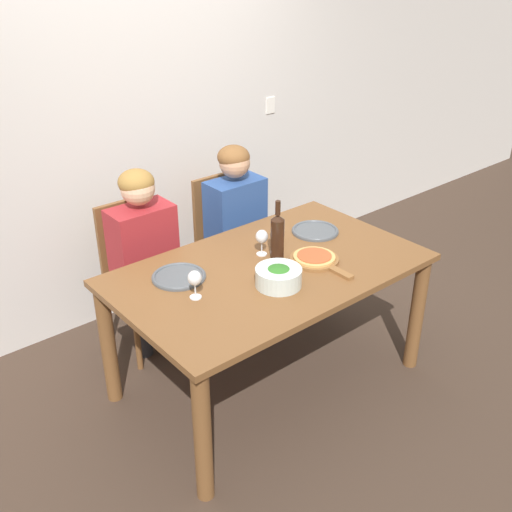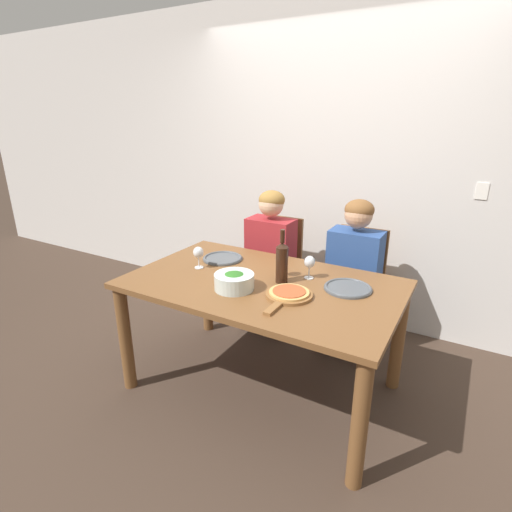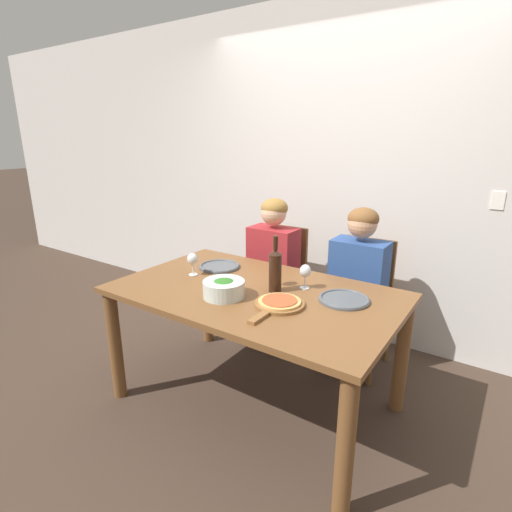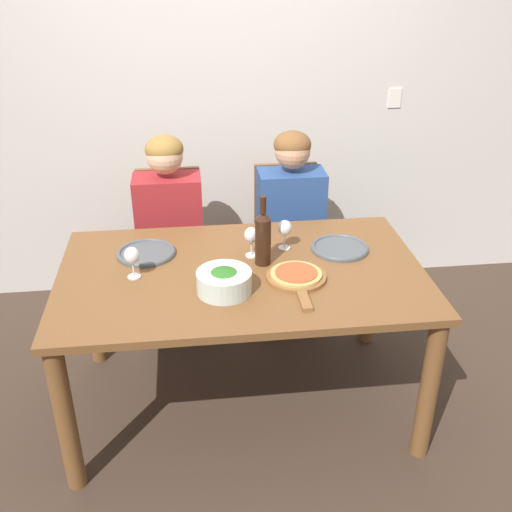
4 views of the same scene
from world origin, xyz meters
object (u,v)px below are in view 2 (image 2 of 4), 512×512
Objects in this scene: pizza_on_board at (288,294)px; wine_glass_left at (198,253)px; chair_left at (276,270)px; person_woman at (270,249)px; dinner_plate_left at (223,258)px; dinner_plate_right at (348,288)px; broccoli_bowl at (234,281)px; wine_bottle at (282,261)px; wine_glass_right at (309,263)px; chair_right at (356,286)px; person_man at (354,264)px; wine_glass_centre at (281,261)px.

wine_glass_left is at bearing 171.41° from pizza_on_board.
chair_left is 0.79× the size of person_woman.
dinner_plate_right is at bearing -3.60° from dinner_plate_left.
pizza_on_board is (-0.27, -0.27, 0.01)m from dinner_plate_right.
chair_left reaches higher than broccoli_bowl.
wine_bottle is at bearing 49.69° from broccoli_bowl.
pizza_on_board is (0.68, -0.33, 0.01)m from dinner_plate_left.
wine_glass_left is (-0.73, 0.11, 0.09)m from pizza_on_board.
person_woman is at bearing 136.31° from wine_glass_right.
chair_left is at bearing 103.54° from broccoli_bowl.
wine_glass_left is at bearing -134.47° from chair_right.
dinner_plate_right is (0.14, -0.59, 0.07)m from person_man.
person_man is 3.54× the size of wine_bottle.
wine_glass_left and wine_glass_centre have the same top height.
broccoli_bowl is 1.59× the size of wine_glass_centre.
wine_glass_left is 0.75m from wine_glass_right.
dinner_plate_left is 1.89× the size of wine_glass_right.
pizza_on_board is 2.73× the size of wine_glass_right.
wine_glass_centre is (0.15, 0.31, 0.05)m from broccoli_bowl.
wine_glass_right is (0.57, -0.55, 0.16)m from person_woman.
pizza_on_board is (0.33, 0.06, -0.03)m from broccoli_bowl.
dinner_plate_right is 0.29m from wine_glass_right.
wine_bottle is at bearing -107.68° from chair_right.
wine_glass_centre reaches higher than dinner_plate_left.
wine_glass_centre is (0.41, -0.73, 0.39)m from chair_left.
wine_glass_right is at bearing -49.18° from chair_left.
dinner_plate_left is at bearing 176.40° from dinner_plate_right.
pizza_on_board is (-0.13, -0.98, 0.30)m from chair_right.
broccoli_bowl is at bearing -150.89° from dinner_plate_right.
dinner_plate_left is at bearing 171.47° from wine_glass_centre.
person_woman is at bearing 123.12° from wine_bottle.
broccoli_bowl is (0.25, -1.04, 0.33)m from chair_left.
dinner_plate_left is (-0.10, -0.65, 0.29)m from chair_left.
wine_glass_centre is (0.55, 0.14, 0.00)m from wine_glass_left.
dinner_plate_right is at bearing 9.15° from wine_glass_left.
person_woman is at bearing 123.62° from wine_glass_centre.
person_woman and person_man have the same top height.
wine_glass_left reaches higher than pizza_on_board.
wine_glass_centre is at bearing -160.53° from wine_glass_right.
chair_right is at bearing 90.00° from person_man.
broccoli_bowl is 0.84× the size of dinner_plate_left.
wine_glass_centre is at bearing 63.85° from broccoli_bowl.
wine_glass_right is (-0.00, 0.31, 0.09)m from pizza_on_board.
dinner_plate_right is at bearing 45.40° from pizza_on_board.
wine_glass_right reaches higher than pizza_on_board.
wine_glass_centre reaches higher than broccoli_bowl.
dinner_plate_right is at bearing -76.81° from person_man.
chair_left reaches higher than dinner_plate_right.
person_man reaches higher than pizza_on_board.
dinner_plate_left is (-0.81, -0.65, 0.29)m from chair_right.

